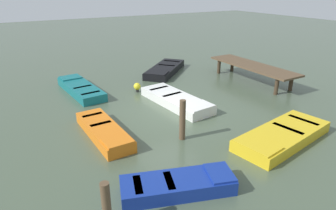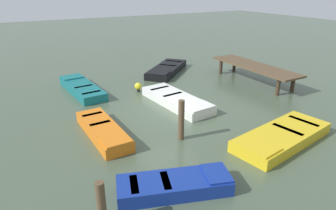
{
  "view_description": "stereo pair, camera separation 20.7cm",
  "coord_description": "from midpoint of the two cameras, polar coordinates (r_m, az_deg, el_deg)",
  "views": [
    {
      "loc": [
        10.06,
        -5.82,
        5.13
      ],
      "look_at": [
        0.0,
        0.0,
        0.35
      ],
      "focal_mm": 31.39,
      "sensor_mm": 36.0,
      "label": 1
    },
    {
      "loc": [
        10.16,
        -5.64,
        5.13
      ],
      "look_at": [
        0.0,
        0.0,
        0.35
      ],
      "focal_mm": 31.39,
      "sensor_mm": 36.0,
      "label": 2
    }
  ],
  "objects": [
    {
      "name": "rowboat_teal",
      "position": [
        15.69,
        -16.99,
        3.1
      ],
      "size": [
        4.04,
        1.53,
        0.46
      ],
      "rotation": [
        0.0,
        0.0,
        3.23
      ],
      "color": "#14666B",
      "rests_on": "ground_plane"
    },
    {
      "name": "rowboat_yellow",
      "position": [
        11.07,
        20.78,
        -5.59
      ],
      "size": [
        2.14,
        4.19,
        0.46
      ],
      "rotation": [
        0.0,
        0.0,
        4.88
      ],
      "color": "gold",
      "rests_on": "ground_plane"
    },
    {
      "name": "dock_segment",
      "position": [
        17.28,
        15.76,
        7.12
      ],
      "size": [
        5.57,
        1.6,
        0.95
      ],
      "rotation": [
        0.0,
        0.0,
        0.01
      ],
      "color": "brown",
      "rests_on": "ground_plane"
    },
    {
      "name": "rowboat_blue",
      "position": [
        8.06,
        1.28,
        -15.22
      ],
      "size": [
        1.89,
        3.16,
        0.46
      ],
      "rotation": [
        0.0,
        0.0,
        1.26
      ],
      "color": "navy",
      "rests_on": "ground_plane"
    },
    {
      "name": "ground_plane",
      "position": [
        12.71,
        -0.47,
        -1.46
      ],
      "size": [
        80.0,
        80.0,
        0.0
      ],
      "primitive_type": "plane",
      "color": "#475642"
    },
    {
      "name": "mooring_piling_far_right",
      "position": [
        10.27,
        2.25,
        -2.93
      ],
      "size": [
        0.22,
        0.22,
        1.49
      ],
      "primitive_type": "cylinder",
      "color": "brown",
      "rests_on": "ground_plane"
    },
    {
      "name": "rowboat_black",
      "position": [
        18.5,
        -0.94,
        6.94
      ],
      "size": [
        3.77,
        3.96,
        0.46
      ],
      "rotation": [
        0.0,
        0.0,
        5.45
      ],
      "color": "black",
      "rests_on": "ground_plane"
    },
    {
      "name": "mooring_piling_center",
      "position": [
        6.99,
        -12.73,
        -18.61
      ],
      "size": [
        0.21,
        0.21,
        1.22
      ],
      "primitive_type": "cylinder",
      "color": "brown",
      "rests_on": "ground_plane"
    },
    {
      "name": "marker_buoy",
      "position": [
        15.16,
        -6.4,
        3.57
      ],
      "size": [
        0.36,
        0.36,
        0.48
      ],
      "color": "#262626",
      "rests_on": "ground_plane"
    },
    {
      "name": "rowboat_orange",
      "position": [
        10.94,
        -12.88,
        -4.94
      ],
      "size": [
        3.44,
        1.13,
        0.46
      ],
      "rotation": [
        0.0,
        0.0,
        0.04
      ],
      "color": "orange",
      "rests_on": "ground_plane"
    },
    {
      "name": "rowboat_white",
      "position": [
        13.49,
        1.2,
        0.98
      ],
      "size": [
        4.09,
        1.73,
        0.46
      ],
      "rotation": [
        0.0,
        0.0,
        0.1
      ],
      "color": "silver",
      "rests_on": "ground_plane"
    }
  ]
}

